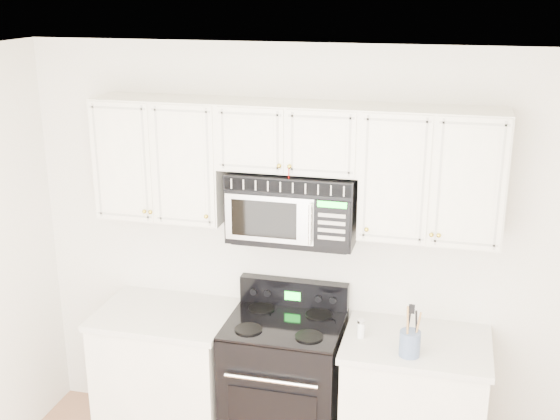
% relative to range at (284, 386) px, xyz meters
% --- Properties ---
extents(room, '(3.51, 3.51, 2.61)m').
position_rel_range_xyz_m(room, '(0.01, -1.45, 0.82)').
color(room, '#89604A').
rests_on(room, ground).
extents(base_cabinet_left, '(0.86, 0.65, 0.92)m').
position_rel_range_xyz_m(base_cabinet_left, '(-0.79, -0.01, -0.06)').
color(base_cabinet_left, silver).
rests_on(base_cabinet_left, ground).
extents(base_cabinet_right, '(0.86, 0.65, 0.92)m').
position_rel_range_xyz_m(base_cabinet_right, '(0.81, -0.01, -0.06)').
color(base_cabinet_right, silver).
rests_on(base_cabinet_right, ground).
extents(range, '(0.71, 0.65, 1.11)m').
position_rel_range_xyz_m(range, '(0.00, 0.00, 0.00)').
color(range, black).
rests_on(range, ground).
extents(upper_cabinets, '(2.44, 0.37, 0.75)m').
position_rel_range_xyz_m(upper_cabinets, '(0.01, 0.13, 1.45)').
color(upper_cabinets, silver).
rests_on(upper_cabinets, ground).
extents(microwave, '(0.76, 0.43, 0.42)m').
position_rel_range_xyz_m(microwave, '(0.03, 0.10, 1.18)').
color(microwave, black).
rests_on(microwave, ground).
extents(utensil_crock, '(0.12, 0.12, 0.32)m').
position_rel_range_xyz_m(utensil_crock, '(0.78, -0.20, 0.52)').
color(utensil_crock, slate).
rests_on(utensil_crock, base_cabinet_right).
extents(shaker_salt, '(0.05, 0.05, 0.11)m').
position_rel_range_xyz_m(shaker_salt, '(0.48, -0.06, 0.49)').
color(shaker_salt, silver).
rests_on(shaker_salt, base_cabinet_right).
extents(shaker_pepper, '(0.04, 0.04, 0.09)m').
position_rel_range_xyz_m(shaker_pepper, '(0.48, -0.04, 0.48)').
color(shaker_pepper, silver).
rests_on(shaker_pepper, base_cabinet_right).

